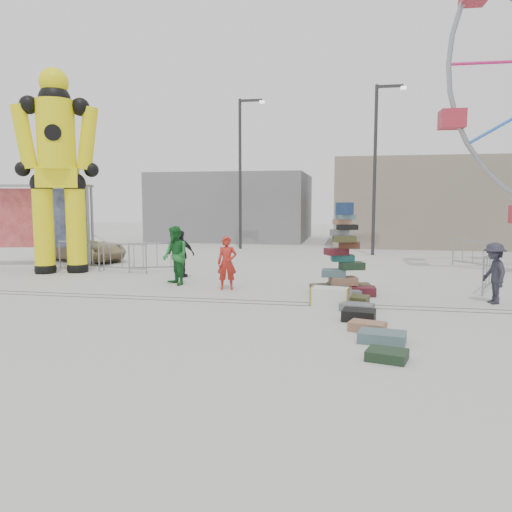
% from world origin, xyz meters
% --- Properties ---
extents(ground, '(90.00, 90.00, 0.00)m').
position_xyz_m(ground, '(0.00, 0.00, 0.00)').
color(ground, '#9E9E99').
rests_on(ground, ground).
extents(track_line_near, '(40.00, 0.04, 0.01)m').
position_xyz_m(track_line_near, '(0.00, 0.60, 0.00)').
color(track_line_near, '#47443F').
rests_on(track_line_near, ground).
extents(track_line_far, '(40.00, 0.04, 0.01)m').
position_xyz_m(track_line_far, '(0.00, 1.00, 0.00)').
color(track_line_far, '#47443F').
rests_on(track_line_far, ground).
extents(building_right, '(12.00, 8.00, 5.00)m').
position_xyz_m(building_right, '(7.00, 20.00, 2.50)').
color(building_right, gray).
rests_on(building_right, ground).
extents(building_left, '(10.00, 8.00, 4.40)m').
position_xyz_m(building_left, '(-6.00, 22.00, 2.20)').
color(building_left, gray).
rests_on(building_left, ground).
extents(lamp_post_right, '(1.41, 0.25, 8.00)m').
position_xyz_m(lamp_post_right, '(3.09, 13.00, 4.48)').
color(lamp_post_right, '#2D2D30').
rests_on(lamp_post_right, ground).
extents(lamp_post_left, '(1.41, 0.25, 8.00)m').
position_xyz_m(lamp_post_left, '(-3.91, 15.00, 4.48)').
color(lamp_post_left, '#2D2D30').
rests_on(lamp_post_left, ground).
extents(suitcase_tower, '(1.86, 1.63, 2.55)m').
position_xyz_m(suitcase_tower, '(1.76, 2.37, 0.71)').
color(suitcase_tower, '#1C5552').
rests_on(suitcase_tower, ground).
extents(crash_test_dummy, '(2.89, 1.66, 7.45)m').
position_xyz_m(crash_test_dummy, '(-8.35, 4.73, 3.93)').
color(crash_test_dummy, black).
rests_on(crash_test_dummy, ground).
extents(banner_scaffold, '(4.51, 1.94, 3.24)m').
position_xyz_m(banner_scaffold, '(-10.45, 6.36, 2.44)').
color(banner_scaffold, gray).
rests_on(banner_scaffold, ground).
extents(steamer_trunk, '(1.02, 0.67, 0.45)m').
position_xyz_m(steamer_trunk, '(1.50, 0.77, 0.22)').
color(steamer_trunk, silver).
rests_on(steamer_trunk, ground).
extents(row_case_0, '(0.92, 0.72, 0.23)m').
position_xyz_m(row_case_0, '(2.02, 1.01, 0.11)').
color(row_case_0, '#434422').
rests_on(row_case_0, ground).
extents(row_case_1, '(0.85, 0.68, 0.18)m').
position_xyz_m(row_case_1, '(2.14, 0.27, 0.09)').
color(row_case_1, slate).
rests_on(row_case_1, ground).
extents(row_case_2, '(0.76, 0.62, 0.25)m').
position_xyz_m(row_case_2, '(2.17, -0.73, 0.12)').
color(row_case_2, black).
rests_on(row_case_2, ground).
extents(row_case_3, '(0.80, 0.62, 0.19)m').
position_xyz_m(row_case_3, '(2.33, -1.61, 0.10)').
color(row_case_3, '#9D6C4F').
rests_on(row_case_3, ground).
extents(row_case_4, '(0.92, 0.68, 0.20)m').
position_xyz_m(row_case_4, '(2.57, -2.36, 0.10)').
color(row_case_4, slate).
rests_on(row_case_4, ground).
extents(row_case_5, '(0.75, 0.66, 0.17)m').
position_xyz_m(row_case_5, '(2.59, -3.41, 0.08)').
color(row_case_5, '#1C331E').
rests_on(row_case_5, ground).
extents(barricade_dummy_a, '(2.00, 0.36, 1.10)m').
position_xyz_m(barricade_dummy_a, '(-8.14, 5.73, 0.55)').
color(barricade_dummy_a, gray).
rests_on(barricade_dummy_a, ground).
extents(barricade_dummy_b, '(1.99, 0.38, 1.10)m').
position_xyz_m(barricade_dummy_b, '(-6.18, 5.15, 0.55)').
color(barricade_dummy_b, gray).
rests_on(barricade_dummy_b, ground).
extents(barricade_dummy_c, '(1.91, 0.80, 1.10)m').
position_xyz_m(barricade_dummy_c, '(-5.00, 5.55, 0.55)').
color(barricade_dummy_c, gray).
rests_on(barricade_dummy_c, ground).
extents(barricade_wheel_front, '(0.87, 1.88, 1.10)m').
position_xyz_m(barricade_wheel_front, '(5.93, 3.72, 0.55)').
color(barricade_wheel_front, gray).
rests_on(barricade_wheel_front, ground).
extents(barricade_wheel_back, '(1.23, 1.70, 1.10)m').
position_xyz_m(barricade_wheel_back, '(6.65, 9.02, 0.55)').
color(barricade_wheel_back, gray).
rests_on(barricade_wheel_back, ground).
extents(pedestrian_red, '(0.64, 0.49, 1.57)m').
position_xyz_m(pedestrian_red, '(-1.58, 2.47, 0.79)').
color(pedestrian_red, '#AF2219').
rests_on(pedestrian_red, ground).
extents(pedestrian_green, '(1.12, 1.12, 1.83)m').
position_xyz_m(pedestrian_green, '(-3.36, 2.98, 0.92)').
color(pedestrian_green, '#1B6C28').
rests_on(pedestrian_green, ground).
extents(pedestrian_black, '(0.97, 0.48, 1.60)m').
position_xyz_m(pedestrian_black, '(-3.69, 4.50, 0.80)').
color(pedestrian_black, black).
rests_on(pedestrian_black, ground).
extents(pedestrian_grey, '(0.73, 1.08, 1.56)m').
position_xyz_m(pedestrian_grey, '(5.54, 1.81, 0.78)').
color(pedestrian_grey, '#24232F').
rests_on(pedestrian_grey, ground).
extents(parked_suv, '(4.60, 3.54, 1.16)m').
position_xyz_m(parked_suv, '(-9.47, 8.25, 0.58)').
color(parked_suv, tan).
rests_on(parked_suv, ground).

